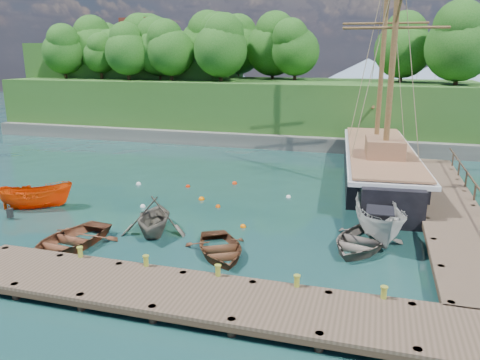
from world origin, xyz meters
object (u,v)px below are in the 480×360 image
object	(u,v)px
rowboat_0	(69,247)
rowboat_1	(155,233)
motorboat_orange	(37,208)
cabin_boat_white	(378,238)
schooner	(379,167)
rowboat_2	(220,255)
rowboat_3	(360,248)

from	to	relation	value
rowboat_0	rowboat_1	xyz separation A→B (m)	(3.01, 2.77, 0.00)
motorboat_orange	cabin_boat_white	bearing A→B (deg)	-113.45
rowboat_0	schooner	xyz separation A→B (m)	(13.68, 16.33, 1.03)
rowboat_1	schooner	size ratio (longest dim) A/B	0.15
rowboat_1	schooner	xyz separation A→B (m)	(10.66, 13.56, 1.03)
rowboat_1	motorboat_orange	xyz separation A→B (m)	(-8.38, 1.67, 0.00)
rowboat_0	rowboat_2	xyz separation A→B (m)	(7.02, 1.21, 0.00)
motorboat_orange	schooner	size ratio (longest dim) A/B	0.16
rowboat_3	schooner	world-z (taller)	schooner
rowboat_2	schooner	bearing A→B (deg)	36.74
motorboat_orange	rowboat_3	bearing A→B (deg)	-118.03
rowboat_2	schooner	world-z (taller)	schooner
rowboat_0	cabin_boat_white	size ratio (longest dim) A/B	0.85
rowboat_0	schooner	distance (m)	21.32
rowboat_1	cabin_boat_white	world-z (taller)	cabin_boat_white
cabin_boat_white	schooner	size ratio (longest dim) A/B	0.21
rowboat_2	cabin_boat_white	bearing A→B (deg)	1.69
rowboat_3	schooner	bearing A→B (deg)	103.32
motorboat_orange	cabin_boat_white	size ratio (longest dim) A/B	0.77
rowboat_1	rowboat_3	distance (m)	10.04
rowboat_2	motorboat_orange	xyz separation A→B (m)	(-12.39, 3.23, 0.00)
rowboat_1	cabin_boat_white	distance (m)	11.09
rowboat_0	cabin_boat_white	bearing A→B (deg)	28.67
schooner	cabin_boat_white	bearing A→B (deg)	-93.94
rowboat_2	schooner	size ratio (longest dim) A/B	0.15
rowboat_3	schooner	size ratio (longest dim) A/B	0.18
motorboat_orange	cabin_boat_white	world-z (taller)	cabin_boat_white
rowboat_0	rowboat_2	bearing A→B (deg)	17.41
schooner	rowboat_3	bearing A→B (deg)	-97.71
rowboat_0	rowboat_3	xyz separation A→B (m)	(13.00, 3.81, 0.00)
rowboat_2	rowboat_1	bearing A→B (deg)	129.34
rowboat_0	rowboat_3	size ratio (longest dim) A/B	1.02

